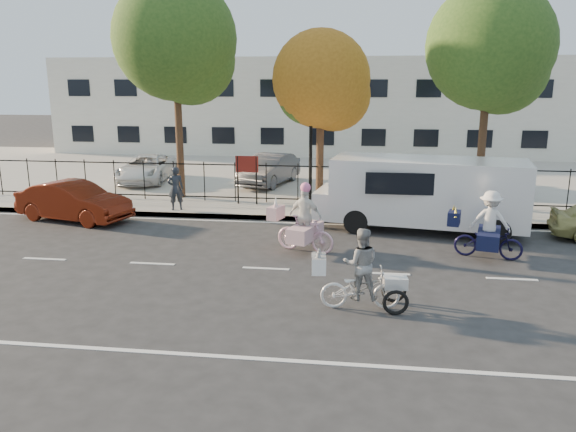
% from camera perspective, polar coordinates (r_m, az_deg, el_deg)
% --- Properties ---
extents(ground, '(120.00, 120.00, 0.00)m').
position_cam_1_polar(ground, '(14.30, -2.27, -5.36)').
color(ground, '#333334').
extents(road_markings, '(60.00, 9.52, 0.01)m').
position_cam_1_polar(road_markings, '(14.30, -2.27, -5.35)').
color(road_markings, silver).
rests_on(road_markings, ground).
extents(curb, '(60.00, 0.10, 0.15)m').
position_cam_1_polar(curb, '(19.07, 0.28, -0.25)').
color(curb, '#A8A399').
rests_on(curb, ground).
extents(sidewalk, '(60.00, 2.20, 0.15)m').
position_cam_1_polar(sidewalk, '(20.09, 0.65, 0.46)').
color(sidewalk, '#A8A399').
rests_on(sidewalk, ground).
extents(parking_lot, '(60.00, 15.60, 0.15)m').
position_cam_1_polar(parking_lot, '(28.78, 2.76, 4.46)').
color(parking_lot, '#A8A399').
rests_on(parking_lot, ground).
extents(iron_fence, '(58.00, 0.06, 1.50)m').
position_cam_1_polar(iron_fence, '(20.99, 1.02, 3.33)').
color(iron_fence, black).
rests_on(iron_fence, sidewalk).
extents(building, '(34.00, 10.00, 6.00)m').
position_cam_1_polar(building, '(38.43, 4.08, 11.13)').
color(building, silver).
rests_on(building, ground).
extents(lamppost, '(0.36, 0.36, 4.33)m').
position_cam_1_polar(lamppost, '(20.26, 2.34, 9.26)').
color(lamppost, black).
rests_on(lamppost, sidewalk).
extents(street_sign, '(0.85, 0.06, 1.80)m').
position_cam_1_polar(street_sign, '(20.80, -4.19, 4.65)').
color(street_sign, black).
rests_on(street_sign, sidewalk).
extents(zebra_trike, '(2.02, 0.83, 1.73)m').
position_cam_1_polar(zebra_trike, '(11.78, 7.40, -6.26)').
color(zebra_trike, silver).
rests_on(zebra_trike, ground).
extents(unicorn_bike, '(1.98, 1.44, 1.96)m').
position_cam_1_polar(unicorn_bike, '(15.50, 1.65, -1.06)').
color(unicorn_bike, '#E9B1C8').
rests_on(unicorn_bike, ground).
extents(bull_bike, '(2.03, 1.43, 1.84)m').
position_cam_1_polar(bull_bike, '(15.86, 19.65, -1.49)').
color(bull_bike, black).
rests_on(bull_bike, ground).
extents(white_van, '(6.73, 3.10, 2.29)m').
position_cam_1_polar(white_van, '(18.06, 13.65, 2.43)').
color(white_van, white).
rests_on(white_van, ground).
extents(red_sedan, '(4.25, 2.42, 1.32)m').
position_cam_1_polar(red_sedan, '(20.31, -20.93, 1.39)').
color(red_sedan, '#571709').
rests_on(red_sedan, ground).
extents(pedestrian, '(0.67, 0.59, 1.56)m').
position_cam_1_polar(pedestrian, '(20.26, -11.34, 2.77)').
color(pedestrian, black).
rests_on(pedestrian, sidewalk).
extents(lot_car_b, '(2.32, 4.47, 1.20)m').
position_cam_1_polar(lot_car_b, '(26.34, -14.16, 4.70)').
color(lot_car_b, silver).
rests_on(lot_car_b, parking_lot).
extents(lot_car_c, '(2.36, 4.30, 1.34)m').
position_cam_1_polar(lot_car_c, '(24.84, -1.89, 4.75)').
color(lot_car_c, '#46484D').
rests_on(lot_car_c, parking_lot).
extents(lot_car_d, '(2.62, 4.23, 1.34)m').
position_cam_1_polar(lot_car_d, '(24.95, 19.57, 4.01)').
color(lot_car_d, '#94979A').
rests_on(lot_car_d, parking_lot).
extents(tree_west, '(4.63, 4.63, 8.49)m').
position_cam_1_polar(tree_west, '(22.24, -10.99, 16.73)').
color(tree_west, '#442D1D').
rests_on(tree_west, ground).
extents(tree_mid, '(3.55, 3.52, 6.46)m').
position_cam_1_polar(tree_mid, '(20.73, 3.76, 13.24)').
color(tree_mid, '#442D1D').
rests_on(tree_mid, ground).
extents(tree_east, '(4.33, 4.33, 7.94)m').
position_cam_1_polar(tree_east, '(21.16, 20.12, 15.30)').
color(tree_east, '#442D1D').
rests_on(tree_east, ground).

